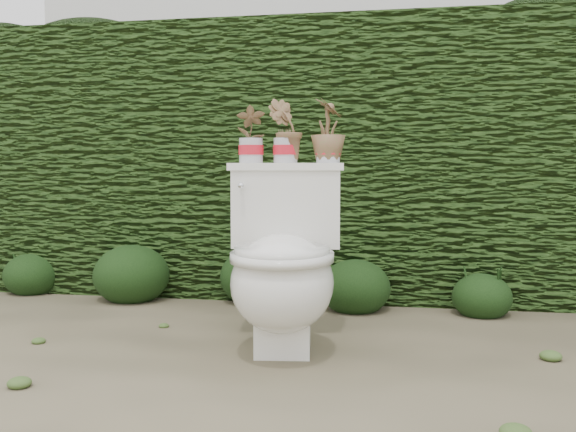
% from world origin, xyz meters
% --- Properties ---
extents(ground, '(60.00, 60.00, 0.00)m').
position_xyz_m(ground, '(0.00, 0.00, 0.00)').
color(ground, '#857A5C').
rests_on(ground, ground).
extents(hedge, '(8.00, 1.00, 1.60)m').
position_xyz_m(hedge, '(0.00, 1.60, 0.80)').
color(hedge, '#375B1E').
rests_on(hedge, ground).
extents(house_wall, '(8.00, 3.50, 4.00)m').
position_xyz_m(house_wall, '(0.60, 6.00, 2.00)').
color(house_wall, silver).
rests_on(house_wall, ground).
extents(toilet, '(0.54, 0.73, 0.78)m').
position_xyz_m(toilet, '(0.07, 0.13, 0.36)').
color(toilet, white).
rests_on(toilet, ground).
extents(potted_plant_left, '(0.14, 0.11, 0.24)m').
position_xyz_m(potted_plant_left, '(-0.11, 0.35, 0.89)').
color(potted_plant_left, '#3A7E27').
rests_on(potted_plant_left, toilet).
extents(potted_plant_center, '(0.17, 0.14, 0.27)m').
position_xyz_m(potted_plant_center, '(0.04, 0.37, 0.91)').
color(potted_plant_center, '#3A7E27').
rests_on(potted_plant_center, toilet).
extents(potted_plant_right, '(0.18, 0.18, 0.27)m').
position_xyz_m(potted_plant_right, '(0.22, 0.39, 0.91)').
color(potted_plant_right, '#3A7E27').
rests_on(potted_plant_right, toilet).
extents(liriope_clump_1, '(0.34, 0.34, 0.27)m').
position_xyz_m(liriope_clump_1, '(-1.67, 1.13, 0.14)').
color(liriope_clump_1, '#1F3C15').
rests_on(liriope_clump_1, ground).
extents(liriope_clump_2, '(0.43, 0.43, 0.35)m').
position_xyz_m(liriope_clump_2, '(-0.98, 1.02, 0.17)').
color(liriope_clump_2, '#1F3C15').
rests_on(liriope_clump_2, ground).
extents(liriope_clump_3, '(0.43, 0.43, 0.34)m').
position_xyz_m(liriope_clump_3, '(-0.26, 1.11, 0.17)').
color(liriope_clump_3, '#1F3C15').
rests_on(liriope_clump_3, ground).
extents(liriope_clump_4, '(0.38, 0.38, 0.30)m').
position_xyz_m(liriope_clump_4, '(0.30, 0.98, 0.15)').
color(liriope_clump_4, '#1F3C15').
rests_on(liriope_clump_4, ground).
extents(liriope_clump_5, '(0.31, 0.31, 0.24)m').
position_xyz_m(liriope_clump_5, '(0.96, 0.98, 0.12)').
color(liriope_clump_5, '#1F3C15').
rests_on(liriope_clump_5, ground).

